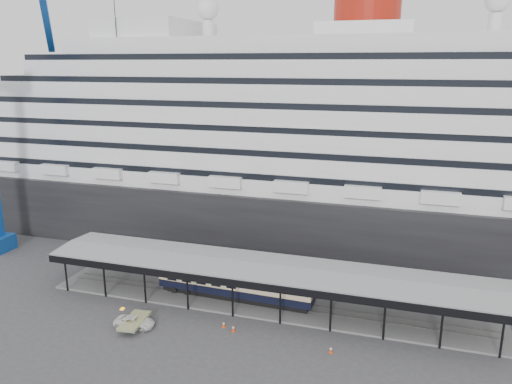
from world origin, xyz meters
TOP-DOWN VIEW (x-y plane):
  - ground at (0.00, 0.00)m, footprint 200.00×200.00m
  - cruise_ship at (0.05, 32.00)m, footprint 130.00×30.00m
  - platform_canopy at (0.00, 5.00)m, footprint 56.00×9.18m
  - port_truck at (-12.67, -4.76)m, footprint 4.72×2.50m
  - pullman_carriage at (-4.08, 5.00)m, footprint 20.26×3.37m
  - traffic_cone_left at (-3.01, -1.78)m, footprint 0.45×0.45m
  - traffic_cone_mid at (-1.65, -2.32)m, footprint 0.49×0.49m
  - traffic_cone_right at (9.41, -3.34)m, footprint 0.53×0.53m

SIDE VIEW (x-z plane):
  - ground at x=0.00m, z-range 0.00..0.00m
  - traffic_cone_left at x=-3.01m, z-range 0.00..0.74m
  - traffic_cone_right at x=9.41m, z-range 0.00..0.78m
  - traffic_cone_mid at x=-1.65m, z-range 0.00..0.79m
  - port_truck at x=-12.67m, z-range 0.00..1.26m
  - platform_canopy at x=0.00m, z-range -0.29..5.01m
  - pullman_carriage at x=-4.08m, z-range -7.48..12.33m
  - cruise_ship at x=0.05m, z-range -3.60..40.30m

